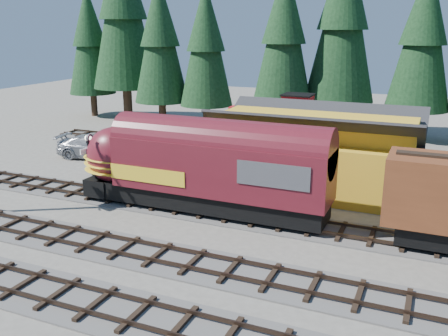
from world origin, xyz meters
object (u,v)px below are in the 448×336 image
at_px(depot, 316,145).
at_px(pickup_truck_a, 139,164).
at_px(caboose, 286,128).
at_px(pickup_truck_b, 96,147).
at_px(locomotive, 194,170).

distance_m(depot, pickup_truck_a, 12.19).
bearing_deg(depot, pickup_truck_a, -170.05).
relative_size(caboose, pickup_truck_b, 1.42).
height_order(depot, pickup_truck_b, depot).
relative_size(caboose, pickup_truck_a, 1.32).
bearing_deg(locomotive, pickup_truck_b, 149.34).
bearing_deg(caboose, depot, -61.35).
bearing_deg(locomotive, depot, 50.82).
bearing_deg(depot, pickup_truck_b, 177.22).
relative_size(pickup_truck_a, pickup_truck_b, 1.07).
bearing_deg(pickup_truck_b, depot, -100.78).
bearing_deg(caboose, pickup_truck_b, -154.00).
height_order(caboose, pickup_truck_a, caboose).
bearing_deg(pickup_truck_a, depot, -85.94).
height_order(locomotive, pickup_truck_b, locomotive).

